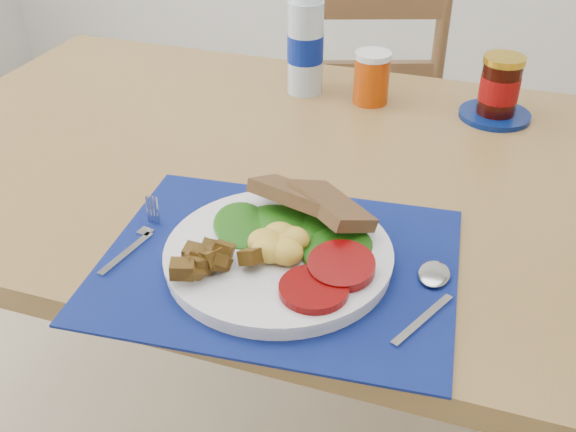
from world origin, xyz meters
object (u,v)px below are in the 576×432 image
(chair_far, at_px, (362,102))
(breakfast_plate, at_px, (273,250))
(juice_glass, at_px, (372,79))
(water_bottle, at_px, (305,40))
(jam_on_saucer, at_px, (499,91))

(chair_far, relative_size, breakfast_plate, 3.54)
(breakfast_plate, relative_size, juice_glass, 3.11)
(breakfast_plate, bearing_deg, chair_far, 120.49)
(chair_far, height_order, water_bottle, chair_far)
(water_bottle, bearing_deg, juice_glass, -3.76)
(water_bottle, bearing_deg, jam_on_saucer, -0.52)
(chair_far, bearing_deg, jam_on_saucer, 110.34)
(water_bottle, height_order, jam_on_saucer, water_bottle)
(juice_glass, bearing_deg, jam_on_saucer, 1.35)
(chair_far, distance_m, juice_glass, 0.51)
(juice_glass, bearing_deg, chair_far, 103.95)
(jam_on_saucer, bearing_deg, chair_far, 129.38)
(water_bottle, relative_size, jam_on_saucer, 1.84)
(chair_far, distance_m, water_bottle, 0.53)
(water_bottle, height_order, juice_glass, water_bottle)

